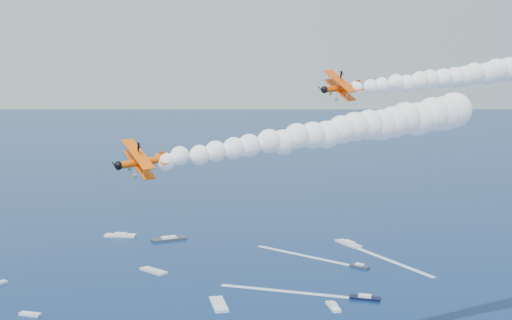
{
  "coord_description": "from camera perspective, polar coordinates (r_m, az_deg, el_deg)",
  "views": [
    {
      "loc": [
        -8.93,
        -74.61,
        64.12
      ],
      "look_at": [
        -2.16,
        23.58,
        50.29
      ],
      "focal_mm": 47.08,
      "sensor_mm": 36.0,
      "label": 1
    }
  ],
  "objects": [
    {
      "name": "smoke_trail_trail",
      "position": [
        99.04,
        6.1,
        2.3
      ],
      "size": [
        59.95,
        49.79,
        10.32
      ],
      "primitive_type": null,
      "rotation": [
        0.0,
        0.0,
        3.61
      ],
      "color": "white"
    },
    {
      "name": "biplane_lead",
      "position": [
        114.64,
        7.26,
        6.09
      ],
      "size": [
        10.33,
        11.77,
        8.58
      ],
      "primitive_type": null,
      "rotation": [
        -0.42,
        0.07,
        3.5
      ],
      "color": "#E64604"
    },
    {
      "name": "boat_wakes",
      "position": [
        199.0,
        0.72,
        -10.79
      ],
      "size": [
        127.15,
        116.44,
        0.04
      ],
      "color": "white",
      "rests_on": "ground"
    },
    {
      "name": "biplane_trail",
      "position": [
        85.26,
        -9.73,
        -0.18
      ],
      "size": [
        9.85,
        10.86,
        7.59
      ],
      "primitive_type": null,
      "rotation": [
        -0.4,
        0.07,
        3.61
      ],
      "color": "#FF5B05"
    },
    {
      "name": "spectator_boats",
      "position": [
        197.93,
        -6.92,
        -10.86
      ],
      "size": [
        221.62,
        159.63,
        0.7
      ],
      "color": "#323843",
      "rests_on": "ground"
    },
    {
      "name": "smoke_trail_lead",
      "position": [
        132.07,
        18.16,
        6.96
      ],
      "size": [
        59.6,
        41.47,
        10.32
      ],
      "primitive_type": null,
      "rotation": [
        0.0,
        0.0,
        3.5
      ],
      "color": "white"
    }
  ]
}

